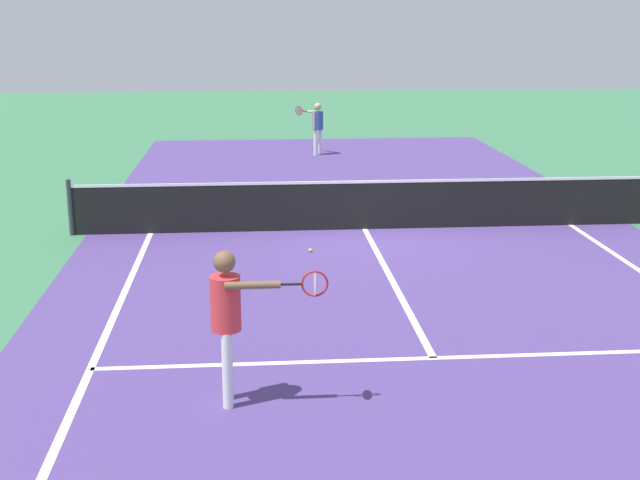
% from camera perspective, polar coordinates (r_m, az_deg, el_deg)
% --- Properties ---
extents(ground_plane, '(60.00, 60.00, 0.00)m').
position_cam_1_polar(ground_plane, '(16.55, 3.01, 0.73)').
color(ground_plane, '#38724C').
extents(court_surface_inbounds, '(10.62, 24.40, 0.00)m').
position_cam_1_polar(court_surface_inbounds, '(16.55, 3.01, 0.73)').
color(court_surface_inbounds, '#4C387A').
rests_on(court_surface_inbounds, ground_plane).
extents(line_sideline_left, '(0.10, 11.89, 0.01)m').
position_cam_1_polar(line_sideline_left, '(10.93, -14.70, -7.39)').
color(line_sideline_left, white).
rests_on(line_sideline_left, ground_plane).
extents(line_service_near, '(8.22, 0.10, 0.01)m').
position_cam_1_polar(line_service_near, '(10.56, 7.60, -7.83)').
color(line_service_near, white).
rests_on(line_service_near, ground_plane).
extents(line_center_service, '(0.10, 6.40, 0.01)m').
position_cam_1_polar(line_center_service, '(13.51, 4.79, -2.60)').
color(line_center_service, white).
rests_on(line_center_service, ground_plane).
extents(net, '(11.24, 0.09, 1.07)m').
position_cam_1_polar(net, '(16.44, 3.03, 2.40)').
color(net, '#33383D').
rests_on(net, ground_plane).
extents(player_near, '(1.22, 0.51, 1.71)m').
position_cam_1_polar(player_near, '(8.99, -6.14, -4.66)').
color(player_near, white).
rests_on(player_near, ground_plane).
extents(player_far, '(0.78, 0.98, 1.52)m').
position_cam_1_polar(player_far, '(25.16, -0.20, 7.84)').
color(player_far, white).
rests_on(player_far, ground_plane).
extents(tennis_ball_near_net, '(0.07, 0.07, 0.07)m').
position_cam_1_polar(tennis_ball_near_net, '(14.95, -0.64, -0.69)').
color(tennis_ball_near_net, '#CCE033').
rests_on(tennis_ball_near_net, ground_plane).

